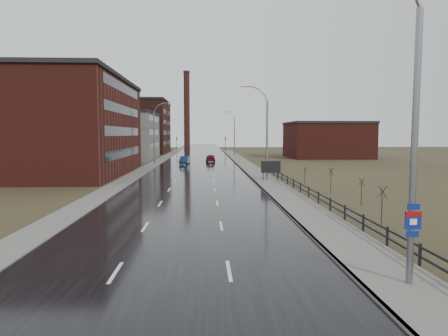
{
  "coord_description": "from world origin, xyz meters",
  "views": [
    {
      "loc": [
        1.35,
        -11.89,
        5.64
      ],
      "look_at": [
        2.8,
        19.02,
        3.0
      ],
      "focal_mm": 32.0,
      "sensor_mm": 36.0,
      "label": 1
    }
  ],
  "objects": [
    {
      "name": "guardrail",
      "position": [
        10.3,
        18.31,
        0.71
      ],
      "size": [
        0.1,
        53.05,
        1.1
      ],
      "color": "black",
      "rests_on": "ground"
    },
    {
      "name": "sidewalk_right",
      "position": [
        8.6,
        35.0,
        0.09
      ],
      "size": [
        3.2,
        180.0,
        0.18
      ],
      "primitive_type": "cube",
      "color": "#595651",
      "rests_on": "ground"
    },
    {
      "name": "car_near",
      "position": [
        -2.53,
        62.54,
        0.72
      ],
      "size": [
        1.84,
        4.49,
        1.45
      ],
      "primitive_type": "imported",
      "rotation": [
        0.0,
        0.0,
        -0.07
      ],
      "color": "#0E2047",
      "rests_on": "ground"
    },
    {
      "name": "warehouse_mid",
      "position": [
        -17.99,
        78.0,
        5.26
      ],
      "size": [
        16.32,
        20.4,
        10.5
      ],
      "color": "slate",
      "rests_on": "ground"
    },
    {
      "name": "road",
      "position": [
        0.0,
        60.0,
        0.03
      ],
      "size": [
        14.0,
        300.0,
        0.06
      ],
      "primitive_type": "cube",
      "color": "black",
      "rests_on": "ground"
    },
    {
      "name": "streetlight_main",
      "position": [
        8.47,
        2.0,
        6.06
      ],
      "size": [
        3.91,
        0.29,
        12.11
      ],
      "color": "slate",
      "rests_on": "ground"
    },
    {
      "name": "car_far",
      "position": [
        2.43,
        68.33,
        0.77
      ],
      "size": [
        2.06,
        4.6,
        1.54
      ],
      "primitive_type": "imported",
      "rotation": [
        0.0,
        0.0,
        3.09
      ],
      "color": "#530D19",
      "rests_on": "ground"
    },
    {
      "name": "warehouse_near",
      "position": [
        -20.99,
        45.0,
        6.76
      ],
      "size": [
        22.44,
        28.56,
        13.5
      ],
      "color": "#471914",
      "rests_on": "ground"
    },
    {
      "name": "warehouse_far",
      "position": [
        -22.99,
        108.0,
        7.76
      ],
      "size": [
        26.52,
        24.48,
        15.5
      ],
      "color": "#331611",
      "rests_on": "ground"
    },
    {
      "name": "curb_right",
      "position": [
        7.08,
        35.0,
        0.09
      ],
      "size": [
        0.16,
        180.0,
        0.18
      ],
      "primitive_type": "cube",
      "color": "slate",
      "rests_on": "ground"
    },
    {
      "name": "streetlight_left",
      "position": [
        -7.7,
        62.0,
        5.84
      ],
      "size": [
        3.36,
        0.28,
        11.35
      ],
      "color": "slate",
      "rests_on": "ground"
    },
    {
      "name": "streetlight_right_mid",
      "position": [
        8.5,
        36.0,
        5.84
      ],
      "size": [
        3.36,
        0.28,
        11.35
      ],
      "color": "slate",
      "rests_on": "ground"
    },
    {
      "name": "smokestack",
      "position": [
        -6.0,
        150.0,
        15.5
      ],
      "size": [
        2.7,
        2.7,
        30.7
      ],
      "color": "#331611",
      "rests_on": "ground"
    },
    {
      "name": "sidewalk_left",
      "position": [
        -8.2,
        60.0,
        0.06
      ],
      "size": [
        2.4,
        260.0,
        0.12
      ],
      "primitive_type": "cube",
      "color": "#595651",
      "rests_on": "ground"
    },
    {
      "name": "shrub_c",
      "position": [
        12.04,
        11.51,
        1.35
      ],
      "size": [
        0.6,
        0.63,
        2.54
      ],
      "color": "#382D23",
      "rests_on": "ground"
    },
    {
      "name": "shrub_d",
      "position": [
        13.71,
        18.9,
        1.17
      ],
      "size": [
        0.52,
        0.55,
        2.2
      ],
      "color": "#382D23",
      "rests_on": "ground"
    },
    {
      "name": "ground",
      "position": [
        0.0,
        0.0,
        0.0
      ],
      "size": [
        320.0,
        320.0,
        0.0
      ],
      "primitive_type": "plane",
      "color": "#2D2819",
      "rests_on": "ground"
    },
    {
      "name": "shrub_e",
      "position": [
        13.29,
        25.29,
        1.31
      ],
      "size": [
        0.58,
        0.62,
        2.47
      ],
      "color": "#382D23",
      "rests_on": "ground"
    },
    {
      "name": "building_right",
      "position": [
        30.3,
        82.0,
        4.26
      ],
      "size": [
        18.36,
        16.32,
        8.5
      ],
      "color": "#471914",
      "rests_on": "ground"
    },
    {
      "name": "streetlight_right_far",
      "position": [
        8.5,
        90.0,
        5.84
      ],
      "size": [
        3.36,
        0.28,
        11.35
      ],
      "color": "slate",
      "rests_on": "ground"
    },
    {
      "name": "billboard",
      "position": [
        9.1,
        34.9,
        1.68
      ],
      "size": [
        2.34,
        0.17,
        2.45
      ],
      "color": "black",
      "rests_on": "ground"
    },
    {
      "name": "traffic_light_right",
      "position": [
        8.0,
        120.0,
        4.6
      ],
      "size": [
        0.58,
        2.73,
        5.3
      ],
      "color": "black",
      "rests_on": "ground"
    },
    {
      "name": "traffic_light_left",
      "position": [
        -8.0,
        120.0,
        4.6
      ],
      "size": [
        0.58,
        2.73,
        5.3
      ],
      "color": "black",
      "rests_on": "ground"
    },
    {
      "name": "shrub_f",
      "position": [
        12.79,
        33.29,
        1.0
      ],
      "size": [
        0.45,
        0.48,
        1.89
      ],
      "color": "#382D23",
      "rests_on": "ground"
    }
  ]
}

